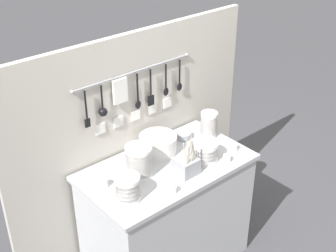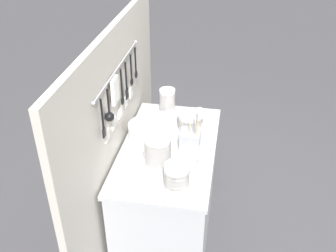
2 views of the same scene
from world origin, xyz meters
name	(u,v)px [view 1 (image 1 of 2)]	position (x,y,z in m)	size (l,w,h in m)	color
counter	(167,216)	(0.00, 0.00, 0.42)	(1.11, 0.62, 0.85)	#ADAFB5
back_wall	(135,146)	(0.00, 0.35, 0.83)	(1.91, 0.09, 1.64)	#BCB7AD
bowl_stack_short_front	(128,188)	(-0.39, -0.12, 0.93)	(0.15, 0.15, 0.16)	white
bowl_stack_wide_centre	(205,151)	(0.23, -0.11, 0.91)	(0.16, 0.16, 0.13)	white
bowl_stack_tall_left	(209,124)	(0.47, 0.09, 0.94)	(0.12, 0.12, 0.18)	white
bowl_stack_back_corner	(139,161)	(-0.20, 0.03, 0.95)	(0.17, 0.17, 0.20)	white
plate_stack	(158,144)	(0.06, 0.16, 0.91)	(0.25, 0.25, 0.12)	white
steel_mixing_bowl	(183,135)	(0.31, 0.18, 0.87)	(0.11, 0.11, 0.04)	#93969E
cutlery_caddy	(186,166)	(0.04, -0.14, 0.90)	(0.13, 0.13, 0.27)	#93969E
cup_centre	(173,189)	(-0.16, -0.24, 0.87)	(0.05, 0.05, 0.05)	white
cup_edge_far	(227,158)	(0.33, -0.22, 0.87)	(0.05, 0.05, 0.05)	white
cup_back_right	(104,183)	(-0.43, 0.08, 0.87)	(0.05, 0.05, 0.05)	white
cup_by_caddy	(133,160)	(-0.15, 0.16, 0.87)	(0.05, 0.05, 0.05)	white
cup_mid_row	(234,147)	(0.46, -0.16, 0.87)	(0.05, 0.05, 0.05)	white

